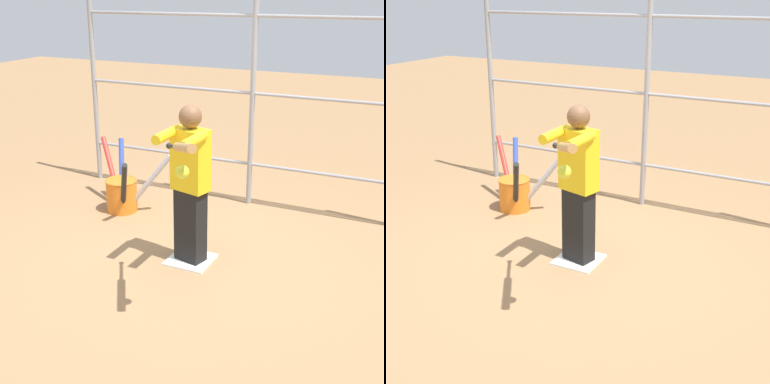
# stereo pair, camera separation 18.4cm
# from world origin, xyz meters

# --- Properties ---
(ground_plane) EXTENTS (24.00, 24.00, 0.00)m
(ground_plane) POSITION_xyz_m (0.00, 0.00, 0.00)
(ground_plane) COLOR #9E754C
(home_plate) EXTENTS (0.40, 0.40, 0.02)m
(home_plate) POSITION_xyz_m (0.00, 0.00, 0.01)
(home_plate) COLOR white
(home_plate) RESTS_ON ground
(fence_backstop) EXTENTS (4.30, 0.06, 2.62)m
(fence_backstop) POSITION_xyz_m (0.00, -1.60, 1.31)
(fence_backstop) COLOR #939399
(fence_backstop) RESTS_ON ground
(batter) EXTENTS (0.37, 0.56, 1.48)m
(batter) POSITION_xyz_m (0.00, 0.01, 0.80)
(batter) COLOR black
(batter) RESTS_ON ground
(baseball_bat_swinging) EXTENTS (0.58, 0.73, 0.28)m
(baseball_bat_swinging) POSITION_xyz_m (-0.33, 0.82, 1.36)
(baseball_bat_swinging) COLOR black
(softball_in_flight) EXTENTS (0.10, 0.10, 0.10)m
(softball_in_flight) POSITION_xyz_m (-0.39, 0.94, 1.23)
(softball_in_flight) COLOR yellow
(bat_bucket) EXTENTS (1.13, 0.86, 0.75)m
(bat_bucket) POSITION_xyz_m (1.23, -0.78, 0.23)
(bat_bucket) COLOR orange
(bat_bucket) RESTS_ON ground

